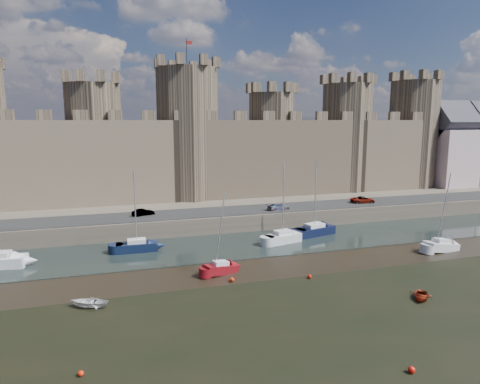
{
  "coord_description": "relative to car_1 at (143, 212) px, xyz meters",
  "views": [
    {
      "loc": [
        -11.61,
        -28.77,
        16.56
      ],
      "look_at": [
        3.82,
        22.0,
        7.58
      ],
      "focal_mm": 32.0,
      "sensor_mm": 36.0,
      "label": 1
    }
  ],
  "objects": [
    {
      "name": "sailboat_2",
      "position": [
        17.62,
        -11.25,
        -2.18
      ],
      "size": [
        5.39,
        3.1,
        10.95
      ],
      "rotation": [
        0.0,
        0.0,
        0.24
      ],
      "color": "silver",
      "rests_on": "ground"
    },
    {
      "name": "sailboat_5",
      "position": [
        35.62,
        -20.37,
        -2.31
      ],
      "size": [
        4.85,
        2.32,
        10.09
      ],
      "rotation": [
        0.0,
        0.0,
        0.11
      ],
      "color": "silver",
      "rests_on": "ground"
    },
    {
      "name": "water_channel",
      "position": [
        7.36,
        -10.48,
        -3.0
      ],
      "size": [
        160.0,
        12.0,
        0.08
      ],
      "primitive_type": "cube",
      "color": "black",
      "rests_on": "ground"
    },
    {
      "name": "car_3",
      "position": [
        36.65,
        -0.84,
        0.04
      ],
      "size": [
        4.38,
        2.53,
        1.15
      ],
      "primitive_type": "imported",
      "rotation": [
        0.0,
        0.0,
        1.41
      ],
      "color": "gray",
      "rests_on": "quay"
    },
    {
      "name": "seaweed_patch",
      "position": [
        7.36,
        -40.48,
        -3.03
      ],
      "size": [
        70.0,
        34.0,
        0.01
      ],
      "primitive_type": "cube",
      "color": "black",
      "rests_on": "ground"
    },
    {
      "name": "quay",
      "position": [
        7.36,
        25.52,
        -1.79
      ],
      "size": [
        160.0,
        60.0,
        2.5
      ],
      "primitive_type": "cube",
      "color": "#4C443A",
      "rests_on": "ground"
    },
    {
      "name": "buoy_1",
      "position": [
        7.17,
        -22.78,
        -2.8
      ],
      "size": [
        0.46,
        0.46,
        0.46
      ],
      "primitive_type": "sphere",
      "color": "red",
      "rests_on": "ground"
    },
    {
      "name": "dinghy_6",
      "position": [
        -6.72,
        -24.79,
        -2.69
      ],
      "size": [
        3.84,
        3.21,
        0.68
      ],
      "primitive_type": "imported",
      "rotation": [
        1.57,
        0.0,
        4.42
      ],
      "color": "silver",
      "rests_on": "ground"
    },
    {
      "name": "dinghy_4",
      "position": [
        22.94,
        -32.06,
        -2.75
      ],
      "size": [
        3.31,
        3.39,
        0.57
      ],
      "primitive_type": "imported",
      "rotation": [
        1.57,
        0.0,
        5.57
      ],
      "color": "maroon",
      "rests_on": "ground"
    },
    {
      "name": "ground",
      "position": [
        7.36,
        -34.48,
        -3.04
      ],
      "size": [
        160.0,
        160.0,
        0.0
      ],
      "primitive_type": "plane",
      "color": "black",
      "rests_on": "ground"
    },
    {
      "name": "sailboat_1",
      "position": [
        -1.6,
        -9.47,
        -2.23
      ],
      "size": [
        5.12,
        2.1,
        10.16
      ],
      "rotation": [
        0.0,
        0.0,
        -0.03
      ],
      "color": "black",
      "rests_on": "ground"
    },
    {
      "name": "castle",
      "position": [
        6.72,
        13.52,
        8.64
      ],
      "size": [
        108.5,
        11.0,
        29.0
      ],
      "color": "#42382B",
      "rests_on": "quay"
    },
    {
      "name": "buoy_4",
      "position": [
        -6.79,
        -35.78,
        -2.83
      ],
      "size": [
        0.4,
        0.4,
        0.4
      ],
      "primitive_type": "sphere",
      "color": "red",
      "rests_on": "ground"
    },
    {
      "name": "road",
      "position": [
        7.36,
        -0.48,
        -0.49
      ],
      "size": [
        160.0,
        7.0,
        0.1
      ],
      "primitive_type": "cube",
      "color": "black",
      "rests_on": "quay"
    },
    {
      "name": "buoy_3",
      "position": [
        15.27,
        -24.27,
        -2.82
      ],
      "size": [
        0.44,
        0.44,
        0.44
      ],
      "primitive_type": "sphere",
      "color": "red",
      "rests_on": "ground"
    },
    {
      "name": "buoy_2",
      "position": [
        14.13,
        -41.79,
        -2.79
      ],
      "size": [
        0.48,
        0.48,
        0.48
      ],
      "primitive_type": "sphere",
      "color": "red",
      "rests_on": "ground"
    },
    {
      "name": "car_1",
      "position": [
        0.0,
        0.0,
        0.0
      ],
      "size": [
        3.44,
        2.03,
        1.07
      ],
      "primitive_type": "imported",
      "rotation": [
        0.0,
        0.0,
        1.87
      ],
      "color": "gray",
      "rests_on": "quay"
    },
    {
      "name": "car_2",
      "position": [
        20.74,
        -1.92,
        0.01
      ],
      "size": [
        3.99,
        2.27,
        1.09
      ],
      "primitive_type": "imported",
      "rotation": [
        0.0,
        0.0,
        1.78
      ],
      "color": "gray",
      "rests_on": "quay"
    },
    {
      "name": "sailboat_3",
      "position": [
        23.54,
        -8.87,
        -2.21
      ],
      "size": [
        6.54,
        3.89,
        10.76
      ],
      "rotation": [
        0.0,
        0.0,
        0.26
      ],
      "color": "black",
      "rests_on": "ground"
    },
    {
      "name": "sailboat_4",
      "position": [
        6.65,
        -20.07,
        -2.35
      ],
      "size": [
        4.11,
        2.63,
        8.96
      ],
      "rotation": [
        0.0,
        0.0,
        0.32
      ],
      "color": "maroon",
      "rests_on": "ground"
    }
  ]
}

